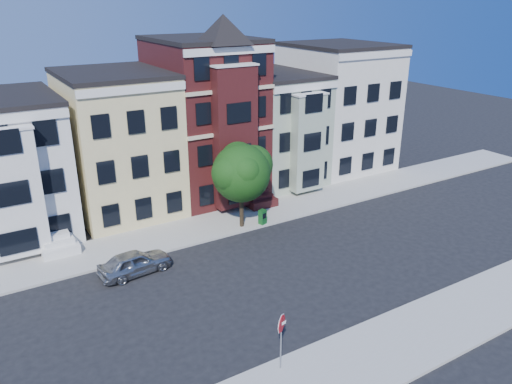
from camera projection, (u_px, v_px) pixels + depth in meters
ground at (314, 264)px, 30.01m from camera, size 120.00×120.00×0.00m
far_sidewalk at (247, 217)px, 36.35m from camera, size 60.00×4.00×0.15m
near_sidewalk at (417, 335)px, 23.61m from camera, size 60.00×4.00×0.15m
house_yellow at (119, 145)px, 36.36m from camera, size 7.00×9.00×10.00m
house_brown at (205, 120)px, 39.39m from camera, size 7.00×9.00×12.00m
house_green at (273, 128)px, 43.08m from camera, size 6.00×9.00×9.00m
house_cream at (337, 108)px, 46.12m from camera, size 8.00×9.00×11.00m
street_tree at (241, 177)px, 33.45m from camera, size 6.26×6.26×7.27m
parked_car at (135, 263)px, 28.78m from camera, size 4.36×2.13×1.43m
newspaper_box at (262, 217)px, 34.93m from camera, size 0.57×0.53×1.04m
stop_sign at (281, 339)px, 20.82m from camera, size 0.84×0.32×3.05m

